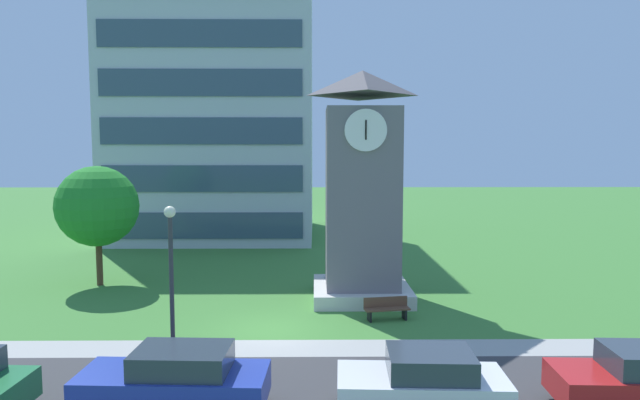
{
  "coord_description": "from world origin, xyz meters",
  "views": [
    {
      "loc": [
        1.62,
        -19.83,
        6.68
      ],
      "look_at": [
        1.87,
        5.47,
        4.39
      ],
      "focal_mm": 30.57,
      "sensor_mm": 36.0,
      "label": 1
    }
  ],
  "objects_px": {
    "clock_tower": "(362,198)",
    "street_lamp": "(171,265)",
    "park_bench": "(387,308)",
    "parked_car_blue": "(176,380)",
    "tree_streetside": "(97,206)",
    "parked_car_white": "(424,384)"
  },
  "relations": [
    {
      "from": "park_bench",
      "to": "street_lamp",
      "type": "distance_m",
      "value": 8.95
    },
    {
      "from": "tree_streetside",
      "to": "parked_car_blue",
      "type": "bearing_deg",
      "value": -61.74
    },
    {
      "from": "street_lamp",
      "to": "tree_streetside",
      "type": "height_order",
      "value": "tree_streetside"
    },
    {
      "from": "parked_car_blue",
      "to": "park_bench",
      "type": "bearing_deg",
      "value": 50.05
    },
    {
      "from": "street_lamp",
      "to": "parked_car_blue",
      "type": "xyz_separation_m",
      "value": [
        0.9,
        -3.17,
        -2.3
      ]
    },
    {
      "from": "clock_tower",
      "to": "tree_streetside",
      "type": "height_order",
      "value": "clock_tower"
    },
    {
      "from": "park_bench",
      "to": "parked_car_white",
      "type": "bearing_deg",
      "value": -90.86
    },
    {
      "from": "clock_tower",
      "to": "park_bench",
      "type": "distance_m",
      "value": 5.27
    },
    {
      "from": "park_bench",
      "to": "street_lamp",
      "type": "relative_size",
      "value": 0.37
    },
    {
      "from": "tree_streetside",
      "to": "clock_tower",
      "type": "bearing_deg",
      "value": -10.95
    },
    {
      "from": "street_lamp",
      "to": "parked_car_blue",
      "type": "distance_m",
      "value": 4.02
    },
    {
      "from": "park_bench",
      "to": "tree_streetside",
      "type": "height_order",
      "value": "tree_streetside"
    },
    {
      "from": "parked_car_blue",
      "to": "parked_car_white",
      "type": "bearing_deg",
      "value": -2.52
    },
    {
      "from": "tree_streetside",
      "to": "parked_car_white",
      "type": "relative_size",
      "value": 1.38
    },
    {
      "from": "clock_tower",
      "to": "street_lamp",
      "type": "relative_size",
      "value": 2.04
    },
    {
      "from": "clock_tower",
      "to": "parked_car_blue",
      "type": "xyz_separation_m",
      "value": [
        -5.66,
        -10.87,
        -3.69
      ]
    },
    {
      "from": "park_bench",
      "to": "tree_streetside",
      "type": "xyz_separation_m",
      "value": [
        -13.56,
        5.74,
        3.49
      ]
    },
    {
      "from": "tree_streetside",
      "to": "park_bench",
      "type": "bearing_deg",
      "value": -22.93
    },
    {
      "from": "tree_streetside",
      "to": "parked_car_blue",
      "type": "height_order",
      "value": "tree_streetside"
    },
    {
      "from": "clock_tower",
      "to": "street_lamp",
      "type": "xyz_separation_m",
      "value": [
        -6.56,
        -7.7,
        -1.39
      ]
    },
    {
      "from": "street_lamp",
      "to": "park_bench",
      "type": "bearing_deg",
      "value": 31.4
    },
    {
      "from": "parked_car_blue",
      "to": "street_lamp",
      "type": "bearing_deg",
      "value": 105.84
    }
  ]
}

